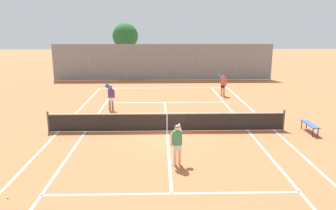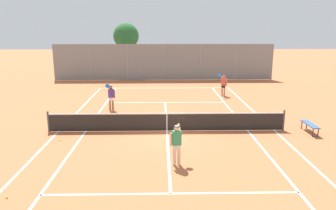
{
  "view_description": "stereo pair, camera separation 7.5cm",
  "coord_description": "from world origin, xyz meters",
  "px_view_note": "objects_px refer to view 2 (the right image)",
  "views": [
    {
      "loc": [
        -0.36,
        -15.86,
        5.2
      ],
      "look_at": [
        0.09,
        1.5,
        1.0
      ],
      "focal_mm": 35.0,
      "sensor_mm": 36.0,
      "label": 1
    },
    {
      "loc": [
        -0.29,
        -15.86,
        5.2
      ],
      "look_at": [
        0.09,
        1.5,
        1.0
      ],
      "focal_mm": 35.0,
      "sensor_mm": 36.0,
      "label": 2
    }
  ],
  "objects_px": {
    "tennis_net": "(167,121)",
    "loose_tennis_ball_4": "(138,110)",
    "player_far_right": "(223,84)",
    "player_near_side": "(177,142)",
    "loose_tennis_ball_5": "(7,197)",
    "tree_behind_left": "(126,37)",
    "player_far_left": "(111,96)",
    "loose_tennis_ball_1": "(60,140)",
    "loose_tennis_ball_3": "(205,92)",
    "courtside_bench": "(310,125)",
    "loose_tennis_ball_2": "(104,90)"
  },
  "relations": [
    {
      "from": "tennis_net",
      "to": "courtside_bench",
      "type": "xyz_separation_m",
      "value": [
        7.14,
        -0.41,
        -0.1
      ]
    },
    {
      "from": "loose_tennis_ball_5",
      "to": "tree_behind_left",
      "type": "bearing_deg",
      "value": 87.44
    },
    {
      "from": "loose_tennis_ball_1",
      "to": "tennis_net",
      "type": "bearing_deg",
      "value": 14.44
    },
    {
      "from": "loose_tennis_ball_5",
      "to": "player_near_side",
      "type": "bearing_deg",
      "value": 24.04
    },
    {
      "from": "player_near_side",
      "to": "loose_tennis_ball_1",
      "type": "distance_m",
      "value": 6.12
    },
    {
      "from": "player_far_right",
      "to": "loose_tennis_ball_3",
      "type": "bearing_deg",
      "value": 137.18
    },
    {
      "from": "tennis_net",
      "to": "loose_tennis_ball_4",
      "type": "relative_size",
      "value": 181.82
    },
    {
      "from": "loose_tennis_ball_4",
      "to": "loose_tennis_ball_5",
      "type": "height_order",
      "value": "same"
    },
    {
      "from": "player_far_left",
      "to": "loose_tennis_ball_1",
      "type": "xyz_separation_m",
      "value": [
        -1.6,
        -5.63,
        -0.89
      ]
    },
    {
      "from": "player_far_left",
      "to": "loose_tennis_ball_3",
      "type": "distance_m",
      "value": 8.59
    },
    {
      "from": "player_near_side",
      "to": "player_far_right",
      "type": "xyz_separation_m",
      "value": [
        4.16,
        12.72,
        0.0
      ]
    },
    {
      "from": "tree_behind_left",
      "to": "player_far_right",
      "type": "bearing_deg",
      "value": -51.67
    },
    {
      "from": "tennis_net",
      "to": "loose_tennis_ball_5",
      "type": "distance_m",
      "value": 8.33
    },
    {
      "from": "player_far_left",
      "to": "loose_tennis_ball_3",
      "type": "height_order",
      "value": "player_far_left"
    },
    {
      "from": "tennis_net",
      "to": "loose_tennis_ball_1",
      "type": "xyz_separation_m",
      "value": [
        -5.04,
        -1.3,
        -0.48
      ]
    },
    {
      "from": "player_far_right",
      "to": "player_near_side",
      "type": "bearing_deg",
      "value": -108.12
    },
    {
      "from": "player_far_left",
      "to": "loose_tennis_ball_1",
      "type": "height_order",
      "value": "player_far_left"
    },
    {
      "from": "courtside_bench",
      "to": "tennis_net",
      "type": "bearing_deg",
      "value": 176.74
    },
    {
      "from": "player_far_right",
      "to": "loose_tennis_ball_3",
      "type": "distance_m",
      "value": 1.93
    },
    {
      "from": "player_far_left",
      "to": "tree_behind_left",
      "type": "distance_m",
      "value": 15.19
    },
    {
      "from": "player_near_side",
      "to": "player_far_left",
      "type": "xyz_separation_m",
      "value": [
        -3.73,
        8.5,
        0.0
      ]
    },
    {
      "from": "tennis_net",
      "to": "player_far_left",
      "type": "relative_size",
      "value": 6.76
    },
    {
      "from": "player_far_left",
      "to": "loose_tennis_ball_4",
      "type": "xyz_separation_m",
      "value": [
        1.67,
        -0.1,
        -0.89
      ]
    },
    {
      "from": "loose_tennis_ball_1",
      "to": "tree_behind_left",
      "type": "height_order",
      "value": "tree_behind_left"
    },
    {
      "from": "player_far_left",
      "to": "loose_tennis_ball_4",
      "type": "bearing_deg",
      "value": -3.38
    },
    {
      "from": "loose_tennis_ball_4",
      "to": "courtside_bench",
      "type": "xyz_separation_m",
      "value": [
        8.91,
        -4.64,
        0.38
      ]
    },
    {
      "from": "loose_tennis_ball_3",
      "to": "loose_tennis_ball_1",
      "type": "bearing_deg",
      "value": -126.79
    },
    {
      "from": "loose_tennis_ball_1",
      "to": "loose_tennis_ball_4",
      "type": "relative_size",
      "value": 1.0
    },
    {
      "from": "loose_tennis_ball_1",
      "to": "loose_tennis_ball_3",
      "type": "xyz_separation_m",
      "value": [
        8.24,
        11.02,
        0.0
      ]
    },
    {
      "from": "tennis_net",
      "to": "tree_behind_left",
      "type": "relative_size",
      "value": 2.17
    },
    {
      "from": "player_far_left",
      "to": "loose_tennis_ball_1",
      "type": "distance_m",
      "value": 5.92
    },
    {
      "from": "tennis_net",
      "to": "courtside_bench",
      "type": "relative_size",
      "value": 8.0
    },
    {
      "from": "player_near_side",
      "to": "loose_tennis_ball_4",
      "type": "height_order",
      "value": "player_near_side"
    },
    {
      "from": "loose_tennis_ball_1",
      "to": "loose_tennis_ball_5",
      "type": "xyz_separation_m",
      "value": [
        -0.05,
        -5.27,
        0.0
      ]
    },
    {
      "from": "loose_tennis_ball_1",
      "to": "courtside_bench",
      "type": "bearing_deg",
      "value": 4.19
    },
    {
      "from": "tennis_net",
      "to": "loose_tennis_ball_3",
      "type": "xyz_separation_m",
      "value": [
        3.2,
        9.72,
        -0.48
      ]
    },
    {
      "from": "loose_tennis_ball_5",
      "to": "loose_tennis_ball_1",
      "type": "bearing_deg",
      "value": 89.44
    },
    {
      "from": "player_far_right",
      "to": "tree_behind_left",
      "type": "distance_m",
      "value": 13.91
    },
    {
      "from": "loose_tennis_ball_1",
      "to": "loose_tennis_ball_3",
      "type": "distance_m",
      "value": 13.76
    },
    {
      "from": "courtside_bench",
      "to": "tree_behind_left",
      "type": "height_order",
      "value": "tree_behind_left"
    },
    {
      "from": "player_near_side",
      "to": "tennis_net",
      "type": "bearing_deg",
      "value": 94.01
    },
    {
      "from": "loose_tennis_ball_5",
      "to": "courtside_bench",
      "type": "relative_size",
      "value": 0.04
    },
    {
      "from": "player_far_right",
      "to": "courtside_bench",
      "type": "xyz_separation_m",
      "value": [
        2.68,
        -8.96,
        -0.52
      ]
    },
    {
      "from": "courtside_bench",
      "to": "loose_tennis_ball_1",
      "type": "bearing_deg",
      "value": -175.81
    },
    {
      "from": "tennis_net",
      "to": "tree_behind_left",
      "type": "xyz_separation_m",
      "value": [
        -3.94,
        19.17,
        3.61
      ]
    },
    {
      "from": "loose_tennis_ball_4",
      "to": "loose_tennis_ball_5",
      "type": "bearing_deg",
      "value": -107.08
    },
    {
      "from": "loose_tennis_ball_3",
      "to": "loose_tennis_ball_5",
      "type": "bearing_deg",
      "value": -116.97
    },
    {
      "from": "loose_tennis_ball_2",
      "to": "tree_behind_left",
      "type": "bearing_deg",
      "value": 82.74
    },
    {
      "from": "player_far_right",
      "to": "tree_behind_left",
      "type": "relative_size",
      "value": 0.32
    },
    {
      "from": "player_far_right",
      "to": "tree_behind_left",
      "type": "bearing_deg",
      "value": 128.33
    }
  ]
}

